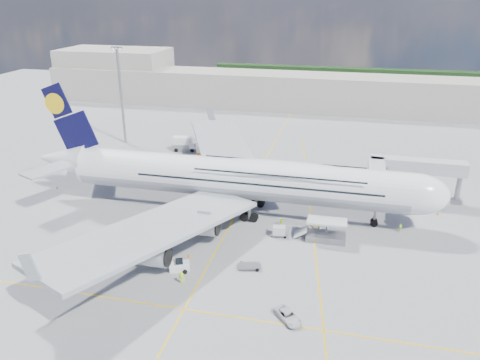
% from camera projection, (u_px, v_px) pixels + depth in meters
% --- Properties ---
extents(ground, '(300.00, 300.00, 0.00)m').
position_uv_depth(ground, '(223.00, 237.00, 79.50)').
color(ground, gray).
rests_on(ground, ground).
extents(taxi_line_main, '(0.25, 220.00, 0.01)m').
position_uv_depth(taxi_line_main, '(223.00, 237.00, 79.50)').
color(taxi_line_main, '#EBB60C').
rests_on(taxi_line_main, ground).
extents(taxi_line_cross, '(120.00, 0.25, 0.01)m').
position_uv_depth(taxi_line_cross, '(184.00, 309.00, 61.48)').
color(taxi_line_cross, '#EBB60C').
rests_on(taxi_line_cross, ground).
extents(taxi_line_diag, '(14.16, 99.06, 0.01)m').
position_uv_depth(taxi_line_diag, '(311.00, 219.00, 85.55)').
color(taxi_line_diag, '#EBB60C').
rests_on(taxi_line_diag, ground).
extents(airliner, '(77.26, 79.15, 23.71)m').
position_uv_depth(airliner, '(239.00, 178.00, 85.86)').
color(airliner, white).
rests_on(airliner, ground).
extents(jet_bridge, '(18.80, 12.10, 8.50)m').
position_uv_depth(jet_bridge, '(402.00, 171.00, 89.47)').
color(jet_bridge, '#B7B7BC').
rests_on(jet_bridge, ground).
extents(cargo_loader, '(8.53, 3.20, 3.67)m').
position_uv_depth(cargo_loader, '(325.00, 233.00, 78.08)').
color(cargo_loader, silver).
rests_on(cargo_loader, ground).
extents(light_mast, '(3.00, 0.70, 25.50)m').
position_uv_depth(light_mast, '(121.00, 95.00, 123.52)').
color(light_mast, gray).
rests_on(light_mast, ground).
extents(terminal, '(180.00, 16.00, 12.00)m').
position_uv_depth(terminal, '(294.00, 91.00, 162.84)').
color(terminal, '#B2AD9E').
rests_on(terminal, ground).
extents(hangar, '(40.00, 22.00, 18.00)m').
position_uv_depth(hangar, '(116.00, 73.00, 181.02)').
color(hangar, '#B2AD9E').
rests_on(hangar, ground).
extents(tree_line, '(160.00, 6.00, 8.00)m').
position_uv_depth(tree_line, '(402.00, 79.00, 195.68)').
color(tree_line, '#193814').
rests_on(tree_line, ground).
extents(dolly_row_a, '(3.02, 1.90, 0.41)m').
position_uv_depth(dolly_row_a, '(54.00, 261.00, 71.69)').
color(dolly_row_a, gray).
rests_on(dolly_row_a, ground).
extents(dolly_row_b, '(3.57, 2.24, 2.12)m').
position_uv_depth(dolly_row_b, '(135.00, 253.00, 72.28)').
color(dolly_row_b, gray).
rests_on(dolly_row_b, ground).
extents(dolly_row_c, '(3.12, 1.98, 1.85)m').
position_uv_depth(dolly_row_c, '(111.00, 255.00, 72.15)').
color(dolly_row_c, gray).
rests_on(dolly_row_c, ground).
extents(dolly_back, '(3.50, 1.98, 0.50)m').
position_uv_depth(dolly_back, '(104.00, 249.00, 74.99)').
color(dolly_back, gray).
rests_on(dolly_back, ground).
extents(dolly_nose_far, '(3.80, 2.66, 0.50)m').
position_uv_depth(dolly_nose_far, '(249.00, 266.00, 70.45)').
color(dolly_nose_far, gray).
rests_on(dolly_nose_far, ground).
extents(dolly_nose_near, '(3.05, 1.91, 1.81)m').
position_uv_depth(dolly_nose_near, '(279.00, 231.00, 79.38)').
color(dolly_nose_near, gray).
rests_on(dolly_nose_near, ground).
extents(baggage_tug, '(3.29, 2.45, 1.87)m').
position_uv_depth(baggage_tug, '(179.00, 266.00, 69.57)').
color(baggage_tug, silver).
rests_on(baggage_tug, ground).
extents(catering_truck_inner, '(7.27, 2.90, 4.37)m').
position_uv_depth(catering_truck_inner, '(212.00, 155.00, 112.58)').
color(catering_truck_inner, gray).
rests_on(catering_truck_inner, ground).
extents(catering_truck_outer, '(6.60, 3.52, 3.74)m').
position_uv_depth(catering_truck_outer, '(184.00, 144.00, 121.17)').
color(catering_truck_outer, gray).
rests_on(catering_truck_outer, ground).
extents(service_van, '(4.38, 4.63, 1.22)m').
position_uv_depth(service_van, '(288.00, 316.00, 59.28)').
color(service_van, silver).
rests_on(service_van, ground).
extents(crew_nose, '(0.66, 0.71, 1.62)m').
position_uv_depth(crew_nose, '(400.00, 228.00, 80.72)').
color(crew_nose, '#A1E418').
rests_on(crew_nose, ground).
extents(crew_loader, '(1.01, 0.96, 1.65)m').
position_uv_depth(crew_loader, '(319.00, 226.00, 81.45)').
color(crew_loader, '#D3F619').
rests_on(crew_loader, ground).
extents(crew_wing, '(0.62, 1.15, 1.87)m').
position_uv_depth(crew_wing, '(162.00, 221.00, 82.75)').
color(crew_wing, '#CDEB18').
rests_on(crew_wing, ground).
extents(crew_van, '(0.82, 0.92, 1.58)m').
position_uv_depth(crew_van, '(281.00, 222.00, 82.89)').
color(crew_van, '#9FE117').
rests_on(crew_van, ground).
extents(crew_tug, '(1.27, 0.81, 1.87)m').
position_uv_depth(crew_tug, '(181.00, 278.00, 66.49)').
color(crew_tug, '#B7FF1A').
rests_on(crew_tug, ground).
extents(cone_nose, '(0.47, 0.47, 0.60)m').
position_uv_depth(cone_nose, '(438.00, 214.00, 87.05)').
color(cone_nose, orange).
rests_on(cone_nose, ground).
extents(cone_wing_left_inner, '(0.45, 0.45, 0.57)m').
position_uv_depth(cone_wing_left_inner, '(233.00, 190.00, 97.12)').
color(cone_wing_left_inner, orange).
rests_on(cone_wing_left_inner, ground).
extents(cone_wing_left_outer, '(0.37, 0.37, 0.48)m').
position_uv_depth(cone_wing_left_outer, '(227.00, 175.00, 105.43)').
color(cone_wing_left_outer, orange).
rests_on(cone_wing_left_outer, ground).
extents(cone_wing_right_inner, '(0.48, 0.48, 0.61)m').
position_uv_depth(cone_wing_right_inner, '(189.00, 255.00, 73.37)').
color(cone_wing_right_inner, orange).
rests_on(cone_wing_right_inner, ground).
extents(cone_wing_right_outer, '(0.42, 0.42, 0.54)m').
position_uv_depth(cone_wing_right_outer, '(162.00, 253.00, 74.02)').
color(cone_wing_right_outer, orange).
rests_on(cone_wing_right_outer, ground).
extents(cone_tail, '(0.40, 0.40, 0.50)m').
position_uv_depth(cone_tail, '(57.00, 187.00, 98.66)').
color(cone_tail, orange).
rests_on(cone_tail, ground).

